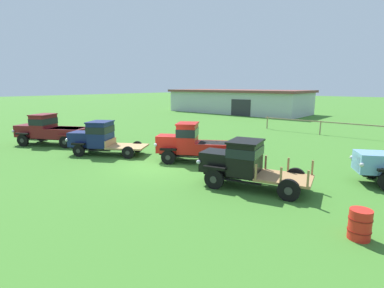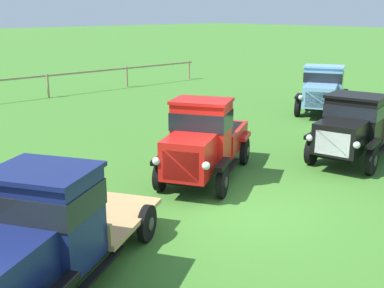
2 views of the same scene
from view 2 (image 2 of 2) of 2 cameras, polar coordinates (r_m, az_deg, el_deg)
ground_plane at (r=11.71m, az=6.40°, el=-7.76°), size 240.00×240.00×0.00m
paddock_fence at (r=28.71m, az=-12.33°, el=7.97°), size 16.25×0.59×1.29m
vintage_truck_second_in_line at (r=8.31m, az=-17.38°, el=-9.97°), size 5.21×4.04×2.18m
vintage_truck_midrow_center at (r=13.39m, az=1.45°, el=0.52°), size 4.65×3.58×2.32m
vintage_truck_far_side at (r=15.76m, az=18.50°, el=1.98°), size 5.14×2.88×2.11m
vintage_truck_back_of_row at (r=22.82m, az=15.21°, el=6.26°), size 5.31×3.95×2.19m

